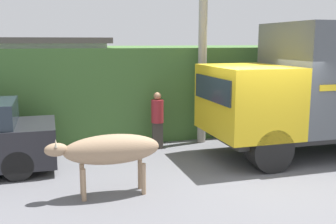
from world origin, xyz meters
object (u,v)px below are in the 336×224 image
object	(u,v)px
brown_cow	(110,150)
pedestrian_on_hill	(157,118)
cargo_truck	(331,84)
utility_pole	(203,53)

from	to	relation	value
brown_cow	pedestrian_on_hill	size ratio (longest dim) A/B	1.38
brown_cow	cargo_truck	bearing A→B (deg)	3.08
cargo_truck	brown_cow	distance (m)	6.24
pedestrian_on_hill	utility_pole	size ratio (longest dim) A/B	0.32
utility_pole	pedestrian_on_hill	bearing A→B (deg)	-167.92
utility_pole	brown_cow	bearing A→B (deg)	-133.84
pedestrian_on_hill	utility_pole	bearing A→B (deg)	-159.99
cargo_truck	brown_cow	size ratio (longest dim) A/B	2.87
brown_cow	pedestrian_on_hill	bearing A→B (deg)	50.36
brown_cow	pedestrian_on_hill	distance (m)	3.49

